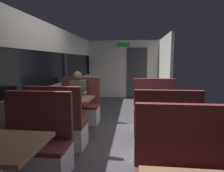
{
  "coord_description": "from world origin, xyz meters",
  "views": [
    {
      "loc": [
        0.39,
        -3.71,
        1.52
      ],
      "look_at": [
        -0.1,
        0.85,
        0.91
      ],
      "focal_mm": 31.29,
      "sensor_mm": 36.0,
      "label": 1
    }
  ],
  "objects_px": {
    "bench_mid_window_facing_entry": "(79,109)",
    "seated_passenger": "(78,101)",
    "bench_rear_aisle_facing_entry": "(155,113)",
    "dining_table_mid_window": "(70,103)",
    "dining_table_rear_aisle": "(159,107)",
    "bench_near_window_facing_entry": "(34,151)",
    "bench_mid_window_facing_end": "(58,129)",
    "bench_rear_aisle_facing_end": "(165,138)"
  },
  "relations": [
    {
      "from": "bench_mid_window_facing_entry",
      "to": "seated_passenger",
      "type": "relative_size",
      "value": 0.87
    },
    {
      "from": "bench_near_window_facing_entry",
      "to": "bench_rear_aisle_facing_entry",
      "type": "xyz_separation_m",
      "value": [
        1.79,
        2.02,
        0.0
      ]
    },
    {
      "from": "dining_table_rear_aisle",
      "to": "bench_rear_aisle_facing_end",
      "type": "xyz_separation_m",
      "value": [
        0.0,
        -0.7,
        -0.31
      ]
    },
    {
      "from": "bench_mid_window_facing_end",
      "to": "bench_mid_window_facing_entry",
      "type": "bearing_deg",
      "value": 90.0
    },
    {
      "from": "bench_near_window_facing_entry",
      "to": "bench_rear_aisle_facing_end",
      "type": "xyz_separation_m",
      "value": [
        1.79,
        0.62,
        0.0
      ]
    },
    {
      "from": "bench_mid_window_facing_entry",
      "to": "seated_passenger",
      "type": "distance_m",
      "value": 0.22
    },
    {
      "from": "seated_passenger",
      "to": "bench_rear_aisle_facing_end",
      "type": "bearing_deg",
      "value": -40.46
    },
    {
      "from": "dining_table_mid_window",
      "to": "bench_mid_window_facing_end",
      "type": "distance_m",
      "value": 0.77
    },
    {
      "from": "dining_table_mid_window",
      "to": "seated_passenger",
      "type": "distance_m",
      "value": 0.64
    },
    {
      "from": "bench_near_window_facing_entry",
      "to": "bench_rear_aisle_facing_entry",
      "type": "bearing_deg",
      "value": 48.43
    },
    {
      "from": "dining_table_rear_aisle",
      "to": "seated_passenger",
      "type": "xyz_separation_m",
      "value": [
        -1.79,
        0.83,
        -0.1
      ]
    },
    {
      "from": "bench_mid_window_facing_end",
      "to": "bench_rear_aisle_facing_end",
      "type": "xyz_separation_m",
      "value": [
        1.79,
        -0.2,
        0.0
      ]
    },
    {
      "from": "dining_table_mid_window",
      "to": "bench_rear_aisle_facing_entry",
      "type": "height_order",
      "value": "bench_rear_aisle_facing_entry"
    },
    {
      "from": "dining_table_rear_aisle",
      "to": "bench_rear_aisle_facing_entry",
      "type": "distance_m",
      "value": 0.77
    },
    {
      "from": "bench_rear_aisle_facing_end",
      "to": "dining_table_mid_window",
      "type": "bearing_deg",
      "value": 153.32
    },
    {
      "from": "bench_mid_window_facing_entry",
      "to": "dining_table_rear_aisle",
      "type": "bearing_deg",
      "value": -26.68
    },
    {
      "from": "bench_near_window_facing_entry",
      "to": "bench_rear_aisle_facing_end",
      "type": "height_order",
      "value": "same"
    },
    {
      "from": "dining_table_mid_window",
      "to": "bench_mid_window_facing_entry",
      "type": "xyz_separation_m",
      "value": [
        0.0,
        0.7,
        -0.31
      ]
    },
    {
      "from": "dining_table_rear_aisle",
      "to": "seated_passenger",
      "type": "height_order",
      "value": "seated_passenger"
    },
    {
      "from": "bench_rear_aisle_facing_entry",
      "to": "dining_table_mid_window",
      "type": "bearing_deg",
      "value": -164.41
    },
    {
      "from": "seated_passenger",
      "to": "bench_rear_aisle_facing_entry",
      "type": "bearing_deg",
      "value": -4.08
    },
    {
      "from": "bench_mid_window_facing_entry",
      "to": "dining_table_rear_aisle",
      "type": "height_order",
      "value": "bench_mid_window_facing_entry"
    },
    {
      "from": "dining_table_mid_window",
      "to": "seated_passenger",
      "type": "xyz_separation_m",
      "value": [
        0.0,
        0.63,
        -0.1
      ]
    },
    {
      "from": "bench_mid_window_facing_end",
      "to": "bench_rear_aisle_facing_entry",
      "type": "xyz_separation_m",
      "value": [
        1.79,
        1.2,
        0.0
      ]
    },
    {
      "from": "dining_table_mid_window",
      "to": "bench_rear_aisle_facing_entry",
      "type": "distance_m",
      "value": 1.88
    },
    {
      "from": "bench_mid_window_facing_end",
      "to": "dining_table_rear_aisle",
      "type": "bearing_deg",
      "value": 15.59
    },
    {
      "from": "dining_table_mid_window",
      "to": "bench_mid_window_facing_entry",
      "type": "height_order",
      "value": "bench_mid_window_facing_entry"
    },
    {
      "from": "bench_rear_aisle_facing_end",
      "to": "bench_rear_aisle_facing_entry",
      "type": "height_order",
      "value": "same"
    },
    {
      "from": "seated_passenger",
      "to": "bench_mid_window_facing_entry",
      "type": "bearing_deg",
      "value": 90.0
    },
    {
      "from": "bench_mid_window_facing_entry",
      "to": "bench_rear_aisle_facing_entry",
      "type": "bearing_deg",
      "value": -6.38
    },
    {
      "from": "bench_mid_window_facing_end",
      "to": "bench_rear_aisle_facing_entry",
      "type": "bearing_deg",
      "value": 33.81
    },
    {
      "from": "bench_mid_window_facing_end",
      "to": "bench_mid_window_facing_entry",
      "type": "height_order",
      "value": "same"
    },
    {
      "from": "dining_table_rear_aisle",
      "to": "dining_table_mid_window",
      "type": "bearing_deg",
      "value": 173.62
    },
    {
      "from": "bench_near_window_facing_entry",
      "to": "bench_mid_window_facing_entry",
      "type": "distance_m",
      "value": 2.22
    },
    {
      "from": "bench_mid_window_facing_end",
      "to": "seated_passenger",
      "type": "xyz_separation_m",
      "value": [
        0.0,
        1.33,
        0.21
      ]
    },
    {
      "from": "bench_near_window_facing_entry",
      "to": "dining_table_rear_aisle",
      "type": "height_order",
      "value": "bench_near_window_facing_entry"
    },
    {
      "from": "bench_mid_window_facing_end",
      "to": "seated_passenger",
      "type": "distance_m",
      "value": 1.34
    },
    {
      "from": "dining_table_mid_window",
      "to": "bench_mid_window_facing_end",
      "type": "height_order",
      "value": "bench_mid_window_facing_end"
    },
    {
      "from": "bench_mid_window_facing_end",
      "to": "dining_table_mid_window",
      "type": "bearing_deg",
      "value": 90.0
    },
    {
      "from": "bench_near_window_facing_entry",
      "to": "bench_mid_window_facing_end",
      "type": "distance_m",
      "value": 0.82
    },
    {
      "from": "bench_rear_aisle_facing_entry",
      "to": "seated_passenger",
      "type": "distance_m",
      "value": 1.81
    },
    {
      "from": "dining_table_mid_window",
      "to": "bench_rear_aisle_facing_entry",
      "type": "xyz_separation_m",
      "value": [
        1.79,
        0.5,
        -0.31
      ]
    }
  ]
}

